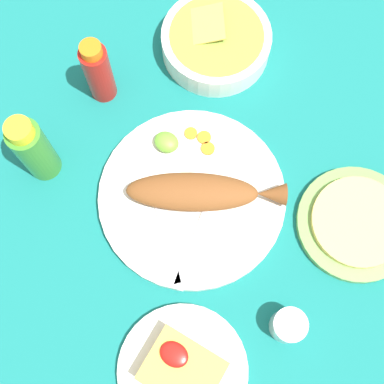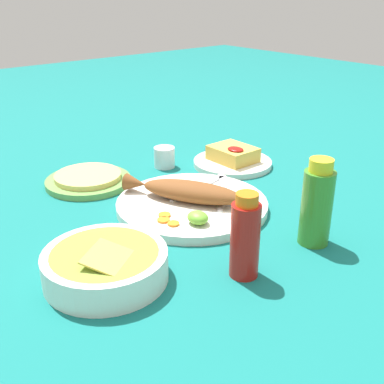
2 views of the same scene
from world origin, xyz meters
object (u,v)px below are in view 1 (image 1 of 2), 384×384
at_px(hot_sauce_bottle_red, 98,72).
at_px(tortilla_plate, 356,224).
at_px(main_plate, 192,197).
at_px(fork_near, 194,243).
at_px(salt_cup, 288,326).
at_px(guacamole_bowl, 216,41).
at_px(hot_sauce_bottle_green, 33,149).
at_px(fork_far, 165,236).
at_px(side_plate_fries, 183,370).
at_px(fried_fish, 200,192).

height_order(hot_sauce_bottle_red, tortilla_plate, hot_sauce_bottle_red).
relative_size(main_plate, fork_near, 1.70).
xyz_separation_m(salt_cup, guacamole_bowl, (0.34, -0.38, 0.01)).
distance_m(hot_sauce_bottle_red, hot_sauce_bottle_green, 0.17).
relative_size(fork_far, side_plate_fries, 0.71).
bearing_deg(fork_far, fried_fish, 126.42).
height_order(hot_sauce_bottle_green, salt_cup, hot_sauce_bottle_green).
relative_size(fork_near, salt_cup, 3.48).
xyz_separation_m(main_plate, tortilla_plate, (-0.26, -0.10, -0.00)).
bearing_deg(hot_sauce_bottle_green, side_plate_fries, 156.08).
bearing_deg(hot_sauce_bottle_red, main_plate, 158.62).
relative_size(hot_sauce_bottle_green, side_plate_fries, 0.80).
xyz_separation_m(fried_fish, guacamole_bowl, (0.12, -0.26, -0.01)).
xyz_separation_m(salt_cup, tortilla_plate, (-0.02, -0.21, -0.02)).
xyz_separation_m(hot_sauce_bottle_red, salt_cup, (-0.48, 0.20, -0.05)).
height_order(fork_near, fork_far, same).
bearing_deg(side_plate_fries, hot_sauce_bottle_red, -42.54).
xyz_separation_m(fork_near, tortilla_plate, (-0.21, -0.17, -0.01)).
bearing_deg(salt_cup, tortilla_plate, -96.25).
distance_m(fork_near, side_plate_fries, 0.20).
bearing_deg(salt_cup, fried_fish, -26.73).
xyz_separation_m(fork_near, side_plate_fries, (-0.08, 0.18, -0.01)).
bearing_deg(main_plate, fork_near, 123.13).
distance_m(fork_near, tortilla_plate, 0.27).
relative_size(hot_sauce_bottle_red, side_plate_fries, 0.72).
distance_m(main_plate, hot_sauce_bottle_green, 0.27).
xyz_separation_m(fried_fish, tortilla_plate, (-0.25, -0.09, -0.03)).
bearing_deg(tortilla_plate, main_plate, 21.21).
distance_m(side_plate_fries, tortilla_plate, 0.37).
bearing_deg(side_plate_fries, main_plate, -62.26).
relative_size(side_plate_fries, guacamole_bowl, 1.01).
xyz_separation_m(side_plate_fries, guacamole_bowl, (0.24, -0.52, 0.02)).
relative_size(fork_far, hot_sauce_bottle_red, 0.99).
relative_size(fried_fish, side_plate_fries, 1.27).
bearing_deg(fried_fish, side_plate_fries, 86.04).
bearing_deg(hot_sauce_bottle_green, salt_cup, 176.63).
xyz_separation_m(fork_far, side_plate_fries, (-0.13, 0.16, -0.01)).
distance_m(fried_fish, hot_sauce_bottle_green, 0.28).
distance_m(fork_far, hot_sauce_bottle_red, 0.30).
distance_m(main_plate, side_plate_fries, 0.28).
xyz_separation_m(fried_fish, hot_sauce_bottle_green, (0.26, 0.08, 0.04)).
height_order(fried_fish, tortilla_plate, fried_fish).
bearing_deg(salt_cup, main_plate, -24.34).
xyz_separation_m(main_plate, fork_near, (-0.04, 0.07, 0.01)).
bearing_deg(guacamole_bowl, salt_cup, 132.46).
bearing_deg(fork_near, hot_sauce_bottle_green, -99.53).
height_order(side_plate_fries, tortilla_plate, same).
height_order(guacamole_bowl, tortilla_plate, guacamole_bowl).
height_order(hot_sauce_bottle_green, tortilla_plate, hot_sauce_bottle_green).
xyz_separation_m(main_plate, side_plate_fries, (-0.13, 0.24, -0.00)).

